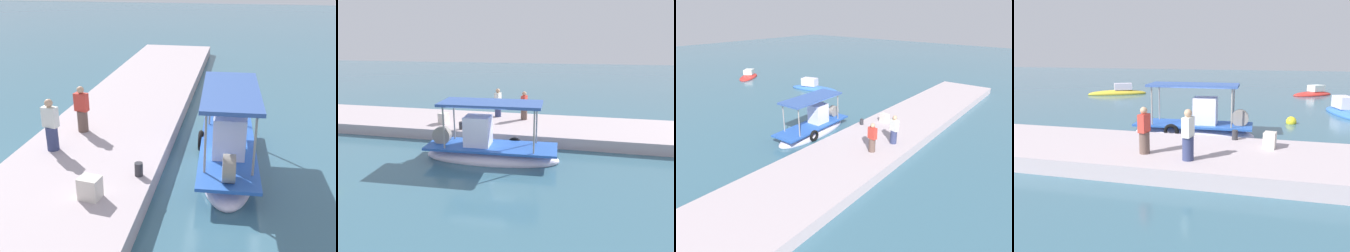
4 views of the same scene
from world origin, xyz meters
The scene contains 10 objects.
ground_plane centered at (0.00, 0.00, 0.00)m, with size 120.00×120.00×0.00m, color #3A6477.
dock_quay centered at (0.00, -4.36, 0.29)m, with size 36.00×4.73×0.57m, color #B7A7AC.
main_fishing_boat centered at (-0.28, 0.00, 0.45)m, with size 6.00×2.09×2.93m.
fisherman_near_bollard centered at (0.70, -5.57, 1.35)m, with size 0.45×0.53×1.72m.
fisherman_by_crate centered at (-0.97, -5.19, 1.33)m, with size 0.43×0.51×1.67m.
mooring_bollard centered at (1.91, -2.42, 0.77)m, with size 0.24×0.24×0.39m, color #2D2D33.
cargo_crate centered at (3.30, -3.35, 0.87)m, with size 0.54×0.43×0.60m, color beige.
marker_buoy centered at (4.43, 4.40, 0.12)m, with size 0.59×0.59×0.59m.
moored_boat_near centered at (6.94, 18.61, 0.14)m, with size 4.43×4.04×1.19m.
moored_boat_mid centered at (8.00, 8.29, 0.19)m, with size 2.90×5.46×1.41m.
Camera 3 is at (-12.89, -12.93, 7.84)m, focal length 30.55 mm.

